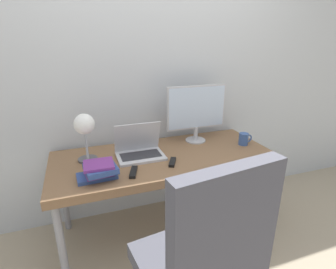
{
  "coord_description": "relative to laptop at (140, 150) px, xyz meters",
  "views": [
    {
      "loc": [
        -0.59,
        -1.39,
        1.55
      ],
      "look_at": [
        0.02,
        0.33,
        0.89
      ],
      "focal_mm": 28.0,
      "sensor_mm": 36.0,
      "label": 1
    }
  ],
  "objects": [
    {
      "name": "media_remote",
      "position": [
        -0.11,
        -0.26,
        -0.04
      ],
      "size": [
        0.09,
        0.16,
        0.02
      ],
      "color": "black",
      "rests_on": "desk"
    },
    {
      "name": "mug",
      "position": [
        0.89,
        -0.07,
        -0.0
      ],
      "size": [
        0.12,
        0.08,
        0.1
      ],
      "color": "#385693",
      "rests_on": "desk"
    },
    {
      "name": "book_stack",
      "position": [
        -0.33,
        -0.25,
        0.0
      ],
      "size": [
        0.26,
        0.21,
        0.11
      ],
      "color": "#334C8C",
      "rests_on": "desk"
    },
    {
      "name": "laptop",
      "position": [
        0.0,
        0.0,
        0.0
      ],
      "size": [
        0.35,
        0.25,
        0.25
      ],
      "color": "silver",
      "rests_on": "desk"
    },
    {
      "name": "wall_back",
      "position": [
        0.18,
        0.38,
        0.54
      ],
      "size": [
        8.0,
        0.05,
        2.6
      ],
      "color": "silver",
      "rests_on": "ground_plane"
    },
    {
      "name": "desk",
      "position": [
        0.18,
        -0.05,
        -0.11
      ],
      "size": [
        1.69,
        0.74,
        0.71
      ],
      "color": "brown",
      "rests_on": "ground_plane"
    },
    {
      "name": "ground_plane",
      "position": [
        0.18,
        -0.42,
        -0.76
      ],
      "size": [
        12.0,
        12.0,
        0.0
      ],
      "primitive_type": "plane",
      "color": "tan"
    },
    {
      "name": "monitor",
      "position": [
        0.54,
        0.15,
        0.23
      ],
      "size": [
        0.53,
        0.17,
        0.49
      ],
      "color": "#B7B7BC",
      "rests_on": "desk"
    },
    {
      "name": "tv_remote",
      "position": [
        0.19,
        -0.21,
        -0.04
      ],
      "size": [
        0.1,
        0.14,
        0.02
      ],
      "color": "black",
      "rests_on": "desk"
    },
    {
      "name": "office_chair",
      "position": [
        0.04,
        -1.01,
        -0.13
      ],
      "size": [
        0.59,
        0.59,
        1.14
      ],
      "color": "black",
      "rests_on": "ground_plane"
    },
    {
      "name": "desk_lamp",
      "position": [
        -0.38,
        -0.07,
        0.23
      ],
      "size": [
        0.14,
        0.28,
        0.39
      ],
      "color": "#4C4C51",
      "rests_on": "desk"
    }
  ]
}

